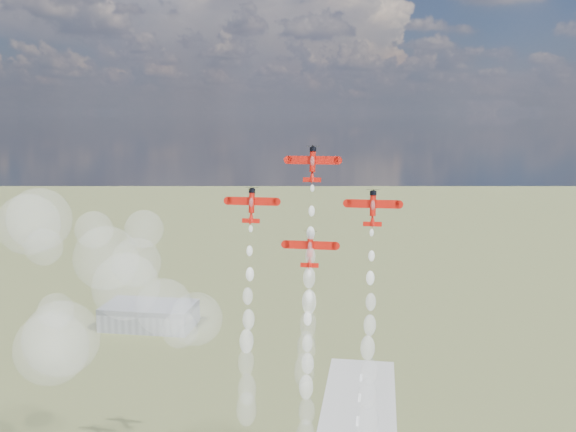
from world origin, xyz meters
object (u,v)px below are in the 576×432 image
at_px(plane_right, 373,207).
at_px(hangar, 150,315).
at_px(plane_left, 252,205).
at_px(plane_lead, 313,163).
at_px(plane_slot, 310,249).

bearing_deg(plane_right, hangar, 127.88).
height_order(hangar, plane_left, plane_left).
bearing_deg(plane_lead, plane_slot, -90.00).
distance_m(hangar, plane_lead, 216.42).
distance_m(plane_lead, plane_left, 18.92).
xyz_separation_m(hangar, plane_left, (93.71, -160.29, 88.95)).
height_order(hangar, plane_right, plane_right).
height_order(plane_lead, plane_left, plane_lead).
relative_size(plane_lead, plane_right, 1.00).
bearing_deg(plane_left, plane_lead, 8.05).
distance_m(hangar, plane_slot, 210.86).
bearing_deg(plane_slot, plane_right, 8.05).
distance_m(plane_lead, plane_slot, 21.70).
distance_m(plane_right, plane_slot, 18.92).
bearing_deg(plane_lead, plane_left, -171.95).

